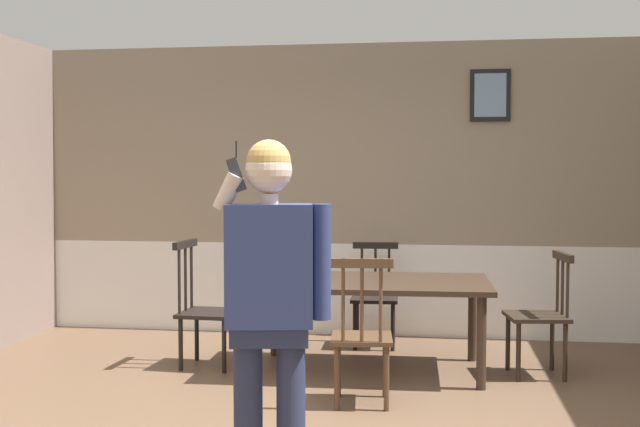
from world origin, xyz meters
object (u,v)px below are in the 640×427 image
object	(u,v)px
chair_at_table_head	(362,335)
person_figure	(271,291)
dining_table	(369,289)
chair_opposite_corner	(205,308)
chair_near_window	(375,296)
chair_by_doorway	(541,315)

from	to	relation	value
chair_at_table_head	person_figure	bearing A→B (deg)	-105.98
person_figure	dining_table	bearing A→B (deg)	-106.58
dining_table	chair_opposite_corner	bearing A→B (deg)	-178.58
chair_opposite_corner	chair_near_window	bearing A→B (deg)	130.03
chair_near_window	person_figure	distance (m)	3.47
chair_by_doorway	chair_near_window	bearing A→B (deg)	48.82
chair_opposite_corner	person_figure	world-z (taller)	person_figure
dining_table	chair_at_table_head	xyz separation A→B (m)	(0.03, -0.93, -0.18)
dining_table	chair_near_window	world-z (taller)	chair_near_window
chair_near_window	chair_by_doorway	distance (m)	1.62
chair_by_doorway	person_figure	world-z (taller)	person_figure
chair_at_table_head	chair_near_window	bearing A→B (deg)	86.53
chair_opposite_corner	person_figure	xyz separation A→B (m)	(1.05, -2.45, 0.52)
chair_at_table_head	chair_opposite_corner	distance (m)	1.62
chair_by_doorway	person_figure	distance (m)	3.03
dining_table	chair_near_window	distance (m)	0.95
chair_at_table_head	chair_opposite_corner	size ratio (longest dim) A/B	0.99
chair_near_window	person_figure	world-z (taller)	person_figure
chair_by_doorway	person_figure	bearing A→B (deg)	140.20
chair_near_window	chair_opposite_corner	bearing A→B (deg)	34.53
chair_near_window	chair_at_table_head	size ratio (longest dim) A/B	0.92
chair_opposite_corner	chair_by_doorway	bearing A→B (deg)	94.95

